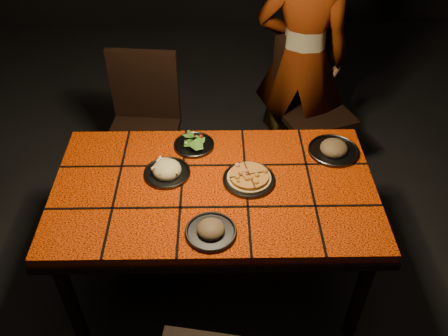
{
  "coord_description": "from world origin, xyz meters",
  "views": [
    {
      "loc": [
        0.02,
        -1.7,
        2.37
      ],
      "look_at": [
        0.05,
        0.05,
        0.82
      ],
      "focal_mm": 38.0,
      "sensor_mm": 36.0,
      "label": 1
    }
  ],
  "objects_px": {
    "chair_far_left": "(144,117)",
    "plate_pasta": "(167,171)",
    "diner": "(301,59)",
    "plate_pizza": "(249,178)",
    "dining_table": "(214,197)",
    "chair_far_right": "(309,96)"
  },
  "relations": [
    {
      "from": "chair_far_left",
      "to": "plate_pasta",
      "type": "distance_m",
      "value": 0.82
    },
    {
      "from": "diner",
      "to": "plate_pizza",
      "type": "relative_size",
      "value": 6.3
    },
    {
      "from": "chair_far_left",
      "to": "plate_pasta",
      "type": "bearing_deg",
      "value": -67.64
    },
    {
      "from": "diner",
      "to": "dining_table",
      "type": "bearing_deg",
      "value": 75.74
    },
    {
      "from": "chair_far_left",
      "to": "plate_pizza",
      "type": "relative_size",
      "value": 3.71
    },
    {
      "from": "chair_far_right",
      "to": "plate_pasta",
      "type": "bearing_deg",
      "value": -153.12
    },
    {
      "from": "plate_pasta",
      "to": "chair_far_right",
      "type": "bearing_deg",
      "value": 47.88
    },
    {
      "from": "dining_table",
      "to": "chair_far_left",
      "type": "xyz_separation_m",
      "value": [
        -0.46,
        0.85,
        -0.11
      ]
    },
    {
      "from": "chair_far_right",
      "to": "diner",
      "type": "xyz_separation_m",
      "value": [
        -0.08,
        0.03,
        0.26
      ]
    },
    {
      "from": "diner",
      "to": "chair_far_right",
      "type": "bearing_deg",
      "value": 169.39
    },
    {
      "from": "dining_table",
      "to": "chair_far_left",
      "type": "distance_m",
      "value": 0.97
    },
    {
      "from": "chair_far_right",
      "to": "diner",
      "type": "distance_m",
      "value": 0.28
    },
    {
      "from": "diner",
      "to": "plate_pasta",
      "type": "relative_size",
      "value": 7.06
    },
    {
      "from": "chair_far_left",
      "to": "chair_far_right",
      "type": "xyz_separation_m",
      "value": [
        1.12,
        0.22,
        0.01
      ]
    },
    {
      "from": "plate_pizza",
      "to": "plate_pasta",
      "type": "height_order",
      "value": "plate_pasta"
    },
    {
      "from": "dining_table",
      "to": "diner",
      "type": "distance_m",
      "value": 1.26
    },
    {
      "from": "plate_pizza",
      "to": "plate_pasta",
      "type": "distance_m",
      "value": 0.42
    },
    {
      "from": "dining_table",
      "to": "chair_far_right",
      "type": "xyz_separation_m",
      "value": [
        0.65,
        1.07,
        -0.1
      ]
    },
    {
      "from": "dining_table",
      "to": "chair_far_left",
      "type": "height_order",
      "value": "chair_far_left"
    },
    {
      "from": "chair_far_left",
      "to": "diner",
      "type": "xyz_separation_m",
      "value": [
        1.04,
        0.26,
        0.27
      ]
    },
    {
      "from": "dining_table",
      "to": "chair_far_right",
      "type": "height_order",
      "value": "chair_far_right"
    },
    {
      "from": "chair_far_right",
      "to": "plate_pizza",
      "type": "bearing_deg",
      "value": -135.61
    }
  ]
}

